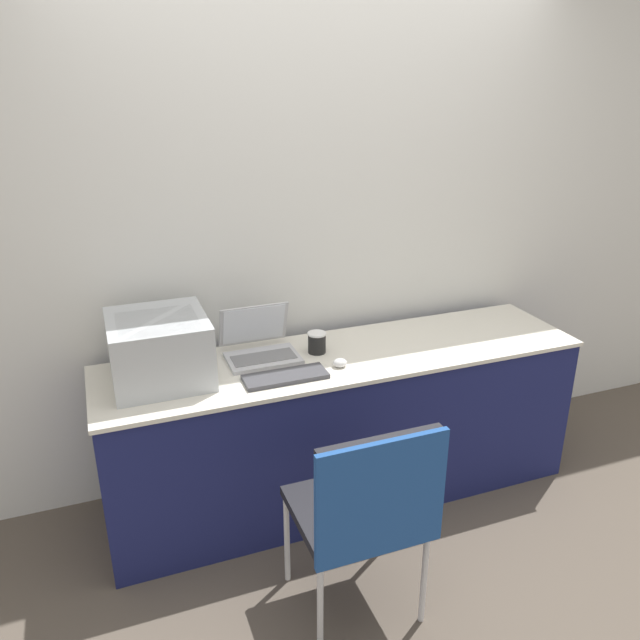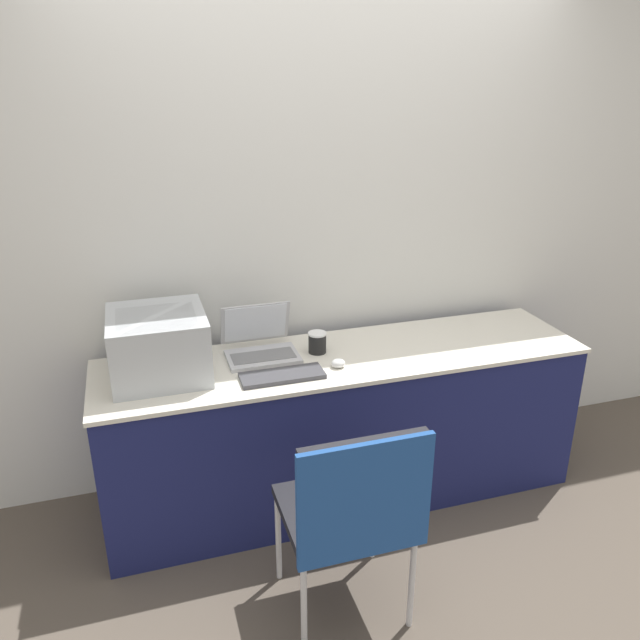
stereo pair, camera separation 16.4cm
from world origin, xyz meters
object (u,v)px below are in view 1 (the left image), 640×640
object	(u,v)px
coffee_cup	(317,343)
chair	(368,504)
printer	(159,347)
external_keyboard	(285,377)
laptop_left	(260,346)
mouse	(340,363)

from	to	relation	value
coffee_cup	chair	bearing A→B (deg)	-98.28
printer	coffee_cup	bearing A→B (deg)	1.57
external_keyboard	coffee_cup	bearing A→B (deg)	43.02
laptop_left	mouse	xyz separation A→B (m)	(0.31, -0.25, -0.03)
laptop_left	chair	xyz separation A→B (m)	(0.14, -0.93, -0.27)
external_keyboard	chair	size ratio (longest dim) A/B	0.41
printer	chair	world-z (taller)	printer
external_keyboard	mouse	distance (m)	0.27
printer	mouse	world-z (taller)	printer
chair	coffee_cup	bearing A→B (deg)	81.72
printer	external_keyboard	world-z (taller)	printer
laptop_left	printer	bearing A→B (deg)	-170.04
printer	mouse	size ratio (longest dim) A/B	6.59
laptop_left	coffee_cup	bearing A→B (deg)	-13.08
external_keyboard	mouse	world-z (taller)	mouse
laptop_left	external_keyboard	distance (m)	0.28
printer	chair	size ratio (longest dim) A/B	0.48
laptop_left	chair	bearing A→B (deg)	-81.46
laptop_left	mouse	world-z (taller)	laptop_left
coffee_cup	mouse	world-z (taller)	coffee_cup
laptop_left	chair	distance (m)	0.98
laptop_left	mouse	distance (m)	0.40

